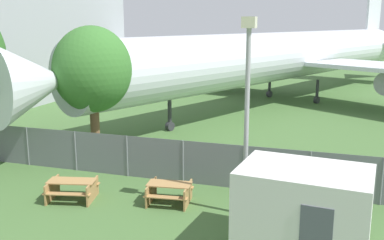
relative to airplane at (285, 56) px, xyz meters
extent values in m
cylinder|color=slate|center=(-9.39, -20.41, -2.88)|extent=(0.07, 0.07, 1.81)
cylinder|color=slate|center=(-6.84, -20.41, -2.88)|extent=(0.07, 0.07, 1.81)
cylinder|color=slate|center=(-4.30, -20.41, -2.88)|extent=(0.07, 0.07, 1.81)
cylinder|color=slate|center=(-1.75, -20.41, -2.88)|extent=(0.07, 0.07, 1.81)
cylinder|color=slate|center=(0.80, -20.41, -2.88)|extent=(0.07, 0.07, 1.81)
cylinder|color=slate|center=(3.34, -20.41, -2.88)|extent=(0.07, 0.07, 1.81)
cylinder|color=slate|center=(5.89, -20.41, -2.88)|extent=(0.07, 0.07, 1.81)
cube|color=slate|center=(-4.30, -20.41, -2.88)|extent=(56.00, 0.01, 1.81)
cylinder|color=silver|center=(-0.21, -0.45, 0.06)|extent=(19.66, 37.35, 3.79)
cone|color=silver|center=(-9.09, -20.07, 0.06)|extent=(5.01, 5.01, 3.79)
cone|color=silver|center=(8.87, 19.60, 0.06)|extent=(5.06, 5.72, 3.41)
cube|color=silver|center=(-9.17, 5.76, -0.51)|extent=(18.51, 10.26, 0.30)
cylinder|color=#939399|center=(-6.62, 4.98, -1.52)|extent=(2.96, 3.81, 1.70)
cube|color=silver|center=(7.51, 16.58, 4.79)|extent=(1.63, 3.21, 5.68)
cube|color=silver|center=(7.43, 16.41, 0.43)|extent=(8.84, 6.20, 0.20)
cylinder|color=#2D2D33|center=(-5.47, -12.09, -2.81)|extent=(0.24, 0.24, 1.95)
cylinder|color=#2D2D33|center=(-5.47, -12.09, -3.51)|extent=(0.50, 0.63, 0.56)
cylinder|color=#2D2D33|center=(2.68, 0.40, -2.81)|extent=(0.24, 0.24, 1.95)
cylinder|color=#2D2D33|center=(2.68, 0.40, -3.51)|extent=(0.50, 0.63, 0.56)
cylinder|color=#2D2D33|center=(-1.47, 2.27, -2.81)|extent=(0.24, 0.24, 1.95)
cylinder|color=#2D2D33|center=(-1.47, 2.27, -3.51)|extent=(0.50, 0.63, 0.56)
cube|color=silver|center=(3.40, -24.71, -2.53)|extent=(3.89, 2.88, 2.51)
cube|color=#A37A47|center=(-1.53, -22.62, -3.05)|extent=(1.68, 0.95, 0.04)
cube|color=#A37A47|center=(-1.60, -22.06, -3.35)|extent=(1.62, 0.47, 0.04)
cube|color=#A37A47|center=(-1.46, -23.17, -3.35)|extent=(1.62, 0.47, 0.04)
cube|color=#A37A47|center=(-0.83, -22.53, -3.42)|extent=(0.23, 1.40, 0.74)
cube|color=#A37A47|center=(-2.22, -22.70, -3.42)|extent=(0.23, 1.40, 0.74)
cube|color=#A37A47|center=(-5.12, -23.44, -3.05)|extent=(1.89, 1.14, 0.04)
cube|color=#A37A47|center=(-5.25, -22.89, -3.35)|extent=(1.78, 0.67, 0.04)
cube|color=#A37A47|center=(-5.00, -23.98, -3.35)|extent=(1.78, 0.67, 0.04)
cube|color=#A37A47|center=(-4.37, -23.26, -3.42)|extent=(0.38, 1.38, 0.74)
cube|color=#A37A47|center=(-5.88, -23.61, -3.42)|extent=(0.38, 1.38, 0.74)
cylinder|color=brown|center=(-7.37, -17.72, -2.47)|extent=(0.46, 0.46, 2.62)
ellipsoid|color=#38702D|center=(-7.37, -17.72, 0.48)|extent=(3.87, 3.87, 4.26)
cylinder|color=#99999E|center=(1.31, -22.75, -0.60)|extent=(0.16, 0.16, 6.37)
cube|color=beige|center=(1.31, -22.75, 2.77)|extent=(0.44, 0.44, 0.36)
camera|label=1|loc=(4.04, -37.20, 2.81)|focal=42.00mm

